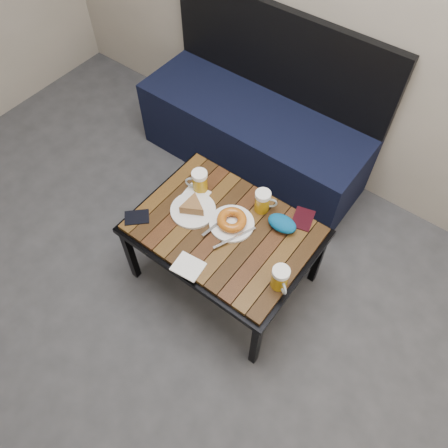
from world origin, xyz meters
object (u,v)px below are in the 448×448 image
Objects in this scene: cafe_table at (224,233)px; knit_pouch at (282,223)px; bench at (255,131)px; plate_bagel at (232,222)px; beer_mug_right at (280,278)px; passport_burgundy at (303,219)px; plate_pie at (193,208)px; beer_mug_left at (199,181)px; passport_navy at (137,217)px; beer_mug_centre at (263,201)px.

cafe_table is 6.03× the size of knit_pouch.
bench reaches higher than plate_bagel.
beer_mug_right is 0.95× the size of passport_burgundy.
bench reaches higher than plate_pie.
knit_pouch is (0.38, 0.17, 0.01)m from plate_pie.
plate_bagel is (0.25, -0.07, -0.04)m from beer_mug_left.
knit_pouch is at bearing 33.37° from plate_bagel.
beer_mug_left is 0.88× the size of knit_pouch.
cafe_table is 3.91× the size of plate_pie.
plate_bagel is at bearing 77.86° from passport_navy.
beer_mug_centre reaches higher than cafe_table.
beer_mug_centre is at bearing 39.10° from plate_pie.
passport_burgundy is (0.19, 0.07, -0.06)m from beer_mug_centre.
bench is at bearing 114.66° from cafe_table.
passport_burgundy is (0.63, 0.46, 0.00)m from passport_navy.
bench is 0.89m from cafe_table.
beer_mug_right is at bearing 54.24° from passport_navy.
plate_bagel reaches higher than cafe_table.
plate_bagel is 2.35× the size of passport_navy.
beer_mug_left reaches higher than cafe_table.
beer_mug_left is (-0.23, 0.11, 0.11)m from cafe_table.
beer_mug_centre reaches higher than plate_bagel.
beer_mug_left reaches higher than beer_mug_centre.
plate_bagel is at bearing -163.97° from beer_mug_right.
beer_mug_left is at bearing -173.26° from knit_pouch.
knit_pouch is at bearing 24.24° from plate_pie.
passport_burgundy reaches higher than cafe_table.
plate_pie reaches higher than passport_navy.
beer_mug_right is 1.05× the size of passport_navy.
passport_burgundy is at bearing 42.30° from plate_bagel.
plate_pie is (0.06, -0.12, -0.04)m from beer_mug_left.
beer_mug_right reaches higher than passport_navy.
beer_mug_centre reaches higher than passport_navy.
plate_bagel is 1.92× the size of knit_pouch.
beer_mug_right reaches higher than plate_pie.
beer_mug_left is 1.03× the size of beer_mug_centre.
beer_mug_left reaches higher than passport_burgundy.
bench reaches higher than cafe_table.
plate_bagel is at bearing 62.07° from cafe_table.
plate_bagel is at bearing 133.82° from beer_mug_left.
beer_mug_centre is at bearing 68.99° from plate_bagel.
passport_navy and passport_burgundy have the same top height.
beer_mug_centre is at bearing 67.71° from cafe_table.
beer_mug_left reaches higher than plate_bagel.
cafe_table is at bearing -145.55° from beer_mug_centre.
beer_mug_centre is at bearing 165.86° from knit_pouch.
plate_bagel reaches higher than passport_burgundy.
knit_pouch is (-0.15, 0.26, -0.03)m from beer_mug_right.
knit_pouch is (0.13, -0.03, -0.03)m from beer_mug_centre.
plate_bagel is 2.13× the size of passport_burgundy.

